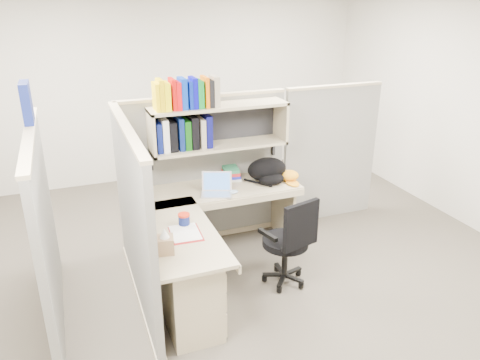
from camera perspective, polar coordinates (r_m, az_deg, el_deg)
name	(u,v)px	position (r m, az deg, el deg)	size (l,w,h in m)	color
ground	(234,279)	(4.66, -0.70, -11.92)	(6.00, 6.00, 0.00)	#353029
room_shell	(233,116)	(3.99, -0.80, 7.79)	(6.00, 6.00, 6.00)	#BCB9AA
cubicle	(182,181)	(4.52, -7.11, -0.13)	(3.79, 1.84, 1.95)	slate
desk	(201,262)	(4.09, -4.77, -9.98)	(1.74, 1.75, 0.73)	tan
laptop	(216,185)	(4.59, -2.91, -0.59)	(0.30, 0.30, 0.21)	silver
backpack	(269,171)	(4.90, 3.57, 1.10)	(0.42, 0.33, 0.25)	black
orange_cap	(289,176)	(4.99, 6.04, 0.55)	(0.20, 0.23, 0.11)	orange
snack_canister	(184,219)	(4.06, -6.84, -4.74)	(0.10, 0.10, 0.10)	navy
tissue_box	(165,240)	(3.64, -9.16, -7.29)	(0.13, 0.13, 0.21)	#997957
mouse	(233,192)	(4.65, -0.81, -1.45)	(0.10, 0.06, 0.04)	#93B1D0
paper_cup	(214,179)	(4.90, -3.16, 0.18)	(0.07, 0.07, 0.10)	white
book_stack	(231,173)	(5.02, -1.16, 0.88)	(0.19, 0.25, 0.12)	slate
loose_paper	(185,232)	(3.95, -6.71, -6.37)	(0.23, 0.31, 0.00)	white
task_chair	(288,255)	(4.43, 5.84, -9.04)	(0.51, 0.48, 0.91)	black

